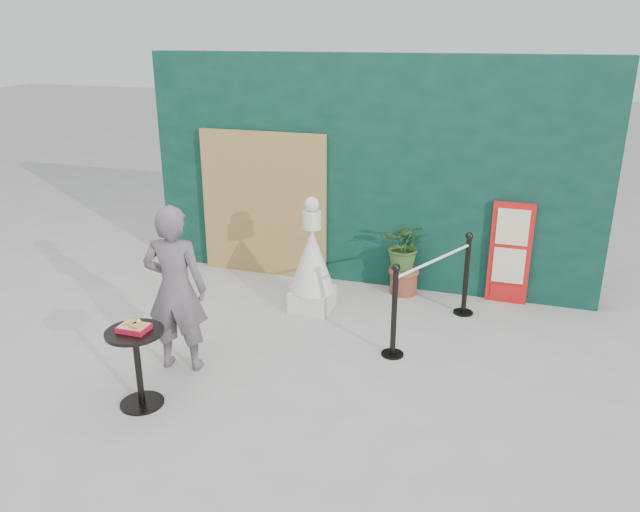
# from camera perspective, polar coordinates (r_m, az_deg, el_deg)

# --- Properties ---
(ground) EXTENTS (60.00, 60.00, 0.00)m
(ground) POSITION_cam_1_polar(r_m,az_deg,el_deg) (6.03, -3.69, -12.71)
(ground) COLOR #ADAAA5
(ground) RESTS_ON ground
(back_wall) EXTENTS (6.00, 0.30, 3.00)m
(back_wall) POSITION_cam_1_polar(r_m,az_deg,el_deg) (8.27, 4.30, 7.62)
(back_wall) COLOR black
(back_wall) RESTS_ON ground
(bamboo_fence) EXTENTS (1.80, 0.08, 2.00)m
(bamboo_fence) POSITION_cam_1_polar(r_m,az_deg,el_deg) (8.63, -5.20, 4.70)
(bamboo_fence) COLOR tan
(bamboo_fence) RESTS_ON ground
(woman) EXTENTS (0.69, 0.51, 1.71)m
(woman) POSITION_cam_1_polar(r_m,az_deg,el_deg) (6.29, -13.06, -2.97)
(woman) COLOR #65565F
(woman) RESTS_ON ground
(menu_board) EXTENTS (0.50, 0.07, 1.30)m
(menu_board) POSITION_cam_1_polar(r_m,az_deg,el_deg) (8.07, 16.97, 0.22)
(menu_board) COLOR red
(menu_board) RESTS_ON ground
(statue) EXTENTS (0.56, 0.56, 1.43)m
(statue) POSITION_cam_1_polar(r_m,az_deg,el_deg) (7.53, -0.73, -0.82)
(statue) COLOR silver
(statue) RESTS_ON ground
(cafe_table) EXTENTS (0.52, 0.52, 0.75)m
(cafe_table) POSITION_cam_1_polar(r_m,az_deg,el_deg) (5.89, -16.39, -8.77)
(cafe_table) COLOR black
(cafe_table) RESTS_ON ground
(food_basket) EXTENTS (0.26, 0.19, 0.11)m
(food_basket) POSITION_cam_1_polar(r_m,az_deg,el_deg) (5.76, -16.63, -6.23)
(food_basket) COLOR #AE1228
(food_basket) RESTS_ON cafe_table
(planter) EXTENTS (0.58, 0.50, 0.99)m
(planter) POSITION_cam_1_polar(r_m,az_deg,el_deg) (8.08, 7.77, 0.38)
(planter) COLOR brown
(planter) RESTS_ON ground
(stanchion_barrier) EXTENTS (0.84, 1.54, 1.03)m
(stanchion_barrier) POSITION_cam_1_polar(r_m,az_deg,el_deg) (7.08, 10.27, -3.32)
(stanchion_barrier) COLOR black
(stanchion_barrier) RESTS_ON ground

